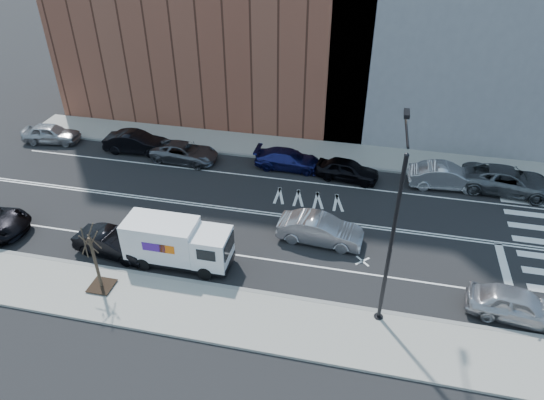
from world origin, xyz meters
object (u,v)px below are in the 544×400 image
at_px(driving_sedan, 320,230).
at_px(far_parked_a, 51,133).
at_px(far_parked_b, 136,142).
at_px(near_parked_front, 518,305).
at_px(fedex_van, 177,243).

bearing_deg(driving_sedan, far_parked_a, 74.68).
height_order(far_parked_b, driving_sedan, driving_sedan).
relative_size(driving_sedan, near_parked_front, 1.05).
distance_m(far_parked_b, near_parked_front, 27.85).
height_order(far_parked_a, far_parked_b, far_parked_b).
bearing_deg(fedex_van, driving_sedan, 26.13).
relative_size(fedex_van, far_parked_a, 1.30).
distance_m(far_parked_b, driving_sedan, 17.20).
xyz_separation_m(fedex_van, driving_sedan, (7.28, 3.59, -0.59)).
xyz_separation_m(far_parked_a, near_parked_front, (32.61, -11.81, 0.03)).
height_order(far_parked_a, driving_sedan, driving_sedan).
bearing_deg(far_parked_a, far_parked_b, -97.70).
distance_m(driving_sedan, near_parked_front, 10.70).
bearing_deg(fedex_van, far_parked_a, 142.87).
bearing_deg(near_parked_front, driving_sedan, 76.18).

